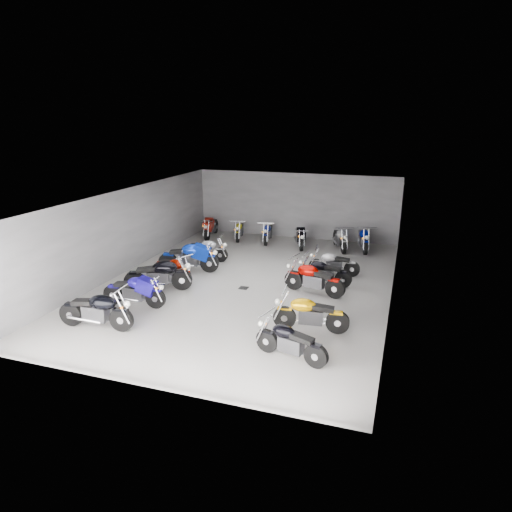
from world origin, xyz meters
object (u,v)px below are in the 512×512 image
(motorcycle_back_c, at_px, (268,232))
(motorcycle_left_b, at_px, (135,291))
(drain_grate, at_px, (244,288))
(motorcycle_right_e, at_px, (323,272))
(motorcycle_left_f, at_px, (205,250))
(motorcycle_back_d, at_px, (300,236))
(motorcycle_right_a, at_px, (290,341))
(motorcycle_left_d, at_px, (173,269))
(motorcycle_left_e, at_px, (189,257))
(motorcycle_back_f, at_px, (364,238))
(motorcycle_back_b, at_px, (239,230))
(motorcycle_back_e, at_px, (340,238))
(motorcycle_back_a, at_px, (211,227))
(motorcycle_right_f, at_px, (333,263))
(motorcycle_left_c, at_px, (159,275))
(motorcycle_right_b, at_px, (310,314))
(motorcycle_right_d, at_px, (313,279))
(motorcycle_left_a, at_px, (96,310))

(motorcycle_back_c, bearing_deg, motorcycle_left_b, 69.80)
(drain_grate, xyz_separation_m, motorcycle_right_e, (2.61, 1.23, 0.47))
(motorcycle_left_f, relative_size, motorcycle_back_d, 1.00)
(motorcycle_left_b, relative_size, motorcycle_right_a, 1.08)
(motorcycle_left_b, relative_size, motorcycle_left_d, 1.11)
(motorcycle_left_e, distance_m, motorcycle_back_f, 8.05)
(drain_grate, xyz_separation_m, motorcycle_left_e, (-2.62, 1.03, 0.57))
(motorcycle_left_f, relative_size, motorcycle_right_a, 1.03)
(motorcycle_back_b, bearing_deg, motorcycle_right_a, 103.68)
(motorcycle_right_a, relative_size, motorcycle_back_e, 0.96)
(motorcycle_back_a, bearing_deg, motorcycle_right_a, 114.51)
(motorcycle_right_e, bearing_deg, motorcycle_right_a, -175.33)
(motorcycle_right_f, bearing_deg, motorcycle_back_f, -16.43)
(motorcycle_left_b, xyz_separation_m, motorcycle_back_a, (-1.25, 8.77, 0.02))
(motorcycle_right_f, bearing_deg, motorcycle_left_b, 126.45)
(motorcycle_left_c, relative_size, motorcycle_right_f, 1.14)
(motorcycle_right_b, distance_m, motorcycle_back_b, 10.33)
(motorcycle_left_f, relative_size, motorcycle_right_e, 1.02)
(motorcycle_left_c, xyz_separation_m, motorcycle_left_f, (0.09, 3.59, -0.08))
(motorcycle_right_d, distance_m, motorcycle_back_f, 6.06)
(motorcycle_right_b, relative_size, motorcycle_back_f, 0.97)
(motorcycle_back_c, bearing_deg, motorcycle_left_d, 66.45)
(motorcycle_right_d, height_order, motorcycle_back_d, motorcycle_right_d)
(drain_grate, bearing_deg, motorcycle_right_b, -40.98)
(motorcycle_back_a, bearing_deg, motorcycle_left_d, 93.25)
(motorcycle_back_a, bearing_deg, motorcycle_right_b, 119.92)
(motorcycle_right_d, bearing_deg, motorcycle_back_d, 31.13)
(drain_grate, relative_size, motorcycle_right_f, 0.16)
(motorcycle_right_b, bearing_deg, motorcycle_left_e, 51.00)
(motorcycle_back_e, bearing_deg, motorcycle_back_f, 169.51)
(motorcycle_back_f, bearing_deg, motorcycle_right_a, 73.29)
(motorcycle_back_a, relative_size, motorcycle_back_f, 0.99)
(motorcycle_right_f, xyz_separation_m, motorcycle_back_f, (0.74, 3.85, 0.07))
(motorcycle_right_a, height_order, motorcycle_back_b, motorcycle_right_a)
(motorcycle_back_b, relative_size, motorcycle_back_e, 0.93)
(motorcycle_left_e, relative_size, motorcycle_back_d, 1.17)
(motorcycle_left_b, bearing_deg, motorcycle_right_b, 85.97)
(motorcycle_back_e, bearing_deg, drain_grate, 45.97)
(motorcycle_back_a, xyz_separation_m, motorcycle_back_b, (1.49, 0.08, -0.07))
(motorcycle_left_c, distance_m, motorcycle_right_b, 5.81)
(motorcycle_left_e, relative_size, motorcycle_back_c, 1.18)
(motorcycle_right_a, bearing_deg, motorcycle_left_f, 53.85)
(motorcycle_left_b, distance_m, motorcycle_right_f, 7.44)
(motorcycle_left_d, bearing_deg, motorcycle_back_d, 174.37)
(motorcycle_left_a, height_order, motorcycle_back_e, motorcycle_left_a)
(drain_grate, distance_m, motorcycle_left_a, 5.22)
(motorcycle_left_e, xyz_separation_m, motorcycle_back_c, (1.61, 5.14, -0.09))
(motorcycle_right_a, bearing_deg, motorcycle_right_f, 15.12)
(motorcycle_right_d, bearing_deg, motorcycle_right_b, -156.90)
(motorcycle_left_b, distance_m, motorcycle_left_f, 5.05)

